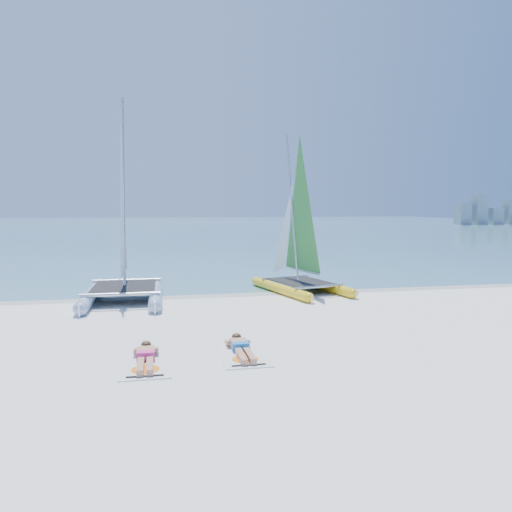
{
  "coord_description": "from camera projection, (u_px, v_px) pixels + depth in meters",
  "views": [
    {
      "loc": [
        -1.98,
        -12.37,
        3.23
      ],
      "look_at": [
        0.76,
        1.2,
        1.82
      ],
      "focal_mm": 35.0,
      "sensor_mm": 36.0,
      "label": 1
    }
  ],
  "objects": [
    {
      "name": "catamaran_blue",
      "position": [
        123.0,
        236.0,
        16.95
      ],
      "size": [
        2.64,
        5.38,
        7.29
      ],
      "rotation": [
        0.0,
        0.0,
        -0.02
      ],
      "color": "#A8BCDC",
      "rests_on": "ground"
    },
    {
      "name": "wet_sand_strip",
      "position": [
        212.0,
        294.0,
        18.14
      ],
      "size": [
        140.0,
        1.4,
        0.01
      ],
      "primitive_type": "cube",
      "color": "beige",
      "rests_on": "ground"
    },
    {
      "name": "ground",
      "position": [
        236.0,
        332.0,
        12.78
      ],
      "size": [
        140.0,
        140.0,
        0.0
      ],
      "primitive_type": "plane",
      "color": "white",
      "rests_on": "ground"
    },
    {
      "name": "catamaran_yellow",
      "position": [
        295.0,
        240.0,
        18.89
      ],
      "size": [
        3.19,
        4.93,
        6.12
      ],
      "rotation": [
        0.0,
        0.0,
        0.25
      ],
      "color": "yellow",
      "rests_on": "ground"
    },
    {
      "name": "sea",
      "position": [
        169.0,
        227.0,
        74.21
      ],
      "size": [
        140.0,
        115.0,
        0.01
      ],
      "primitive_type": "cube",
      "color": "#79C5CA",
      "rests_on": "ground"
    },
    {
      "name": "towel_a",
      "position": [
        146.0,
        364.0,
        10.12
      ],
      "size": [
        1.0,
        1.85,
        0.02
      ],
      "primitive_type": "cube",
      "color": "white",
      "rests_on": "ground"
    },
    {
      "name": "towel_b",
      "position": [
        242.0,
        355.0,
        10.77
      ],
      "size": [
        1.0,
        1.85,
        0.02
      ],
      "primitive_type": "cube",
      "color": "white",
      "rests_on": "ground"
    },
    {
      "name": "distant_skyline",
      "position": [
        493.0,
        213.0,
        83.61
      ],
      "size": [
        14.0,
        2.0,
        5.0
      ],
      "color": "#999EA8",
      "rests_on": "ground"
    },
    {
      "name": "sunbather_b",
      "position": [
        241.0,
        347.0,
        10.95
      ],
      "size": [
        0.37,
        1.73,
        0.26
      ],
      "color": "tan",
      "rests_on": "towel_b"
    },
    {
      "name": "sunbather_a",
      "position": [
        146.0,
        356.0,
        10.29
      ],
      "size": [
        0.37,
        1.73,
        0.26
      ],
      "color": "tan",
      "rests_on": "towel_a"
    }
  ]
}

